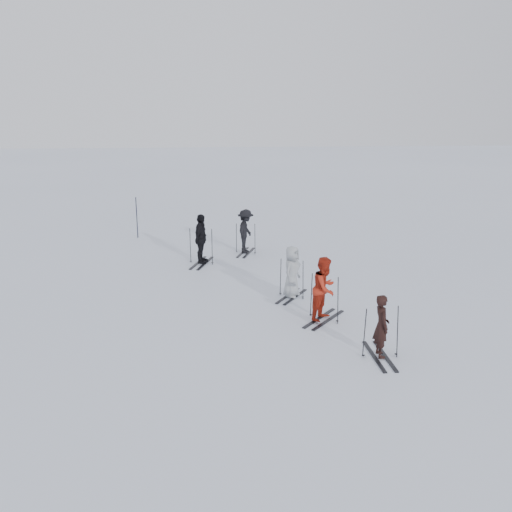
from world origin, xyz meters
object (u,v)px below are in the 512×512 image
at_px(skier_red, 325,289).
at_px(skier_uphill_left, 201,240).
at_px(skier_uphill_far, 246,232).
at_px(skier_near_dark, 381,327).
at_px(piste_marker, 137,218).
at_px(skier_grey, 292,272).

bearing_deg(skier_red, skier_uphill_left, 68.62).
relative_size(skier_red, skier_uphill_far, 1.02).
distance_m(skier_near_dark, skier_uphill_left, 9.39).
relative_size(skier_red, piste_marker, 0.97).
relative_size(skier_near_dark, skier_uphill_far, 0.87).
relative_size(skier_uphill_left, skier_uphill_far, 1.06).
bearing_deg(skier_red, piste_marker, 69.96).
bearing_deg(skier_near_dark, skier_uphill_left, 26.23).
xyz_separation_m(skier_uphill_left, skier_uphill_far, (1.74, 1.37, -0.05)).
relative_size(skier_near_dark, piste_marker, 0.83).
xyz_separation_m(skier_red, piste_marker, (-6.17, 10.37, 0.02)).
distance_m(skier_grey, skier_uphill_left, 4.86).
bearing_deg(skier_uphill_far, skier_uphill_left, 147.23).
bearing_deg(skier_uphill_left, piste_marker, 50.03).
distance_m(skier_red, skier_grey, 2.06).
bearing_deg(skier_uphill_left, skier_grey, -127.85).
height_order(skier_near_dark, skier_red, skier_red).
xyz_separation_m(skier_uphill_left, piste_marker, (-2.81, 4.41, -0.01)).
xyz_separation_m(skier_near_dark, skier_grey, (-1.43, 4.41, 0.04)).
bearing_deg(skier_near_dark, skier_grey, 17.70).
height_order(skier_red, skier_uphill_left, skier_uphill_left).
relative_size(skier_near_dark, skier_red, 0.86).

